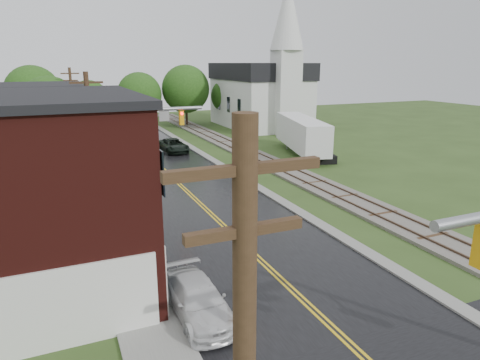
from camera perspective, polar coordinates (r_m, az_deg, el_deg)
main_road at (r=36.35m, az=-8.81°, el=0.10°), size 10.00×90.00×0.02m
curb_right at (r=42.53m, az=-3.49°, el=2.50°), size 0.80×70.00×0.12m
sidewalk_left at (r=30.63m, az=-17.67°, el=-3.39°), size 2.40×50.00×0.12m
yellow_house at (r=30.77m, az=-27.26°, el=1.89°), size 8.00×7.00×6.40m
darkred_building at (r=39.72m, az=-24.95°, el=3.40°), size 7.00×6.00×4.40m
church at (r=64.55m, az=3.10°, el=12.15°), size 10.40×18.40×20.00m
railroad at (r=44.23m, az=2.13°, el=3.16°), size 3.20×80.00×0.30m
traffic_signal_far at (r=31.77m, az=-13.88°, el=6.80°), size 7.34×0.43×7.20m
utility_pole_b at (r=26.52m, az=-19.08°, el=4.20°), size 1.80×0.28×9.00m
utility_pole_c at (r=48.29m, az=-21.31°, el=8.72°), size 1.80×0.28×9.00m
tree_left_e at (r=50.14m, az=-23.78°, el=8.78°), size 6.40×6.40×8.16m
suv_dark at (r=47.33m, az=-8.84°, el=4.55°), size 2.57×5.22×1.43m
pickup_white at (r=17.11m, az=-5.59°, el=-15.67°), size 1.98×4.71×1.36m
semi_trailer at (r=45.67m, az=8.26°, el=6.19°), size 5.79×12.45×3.85m
construction_barrel at (r=16.20m, az=0.66°, el=-18.13°), size 0.75×0.75×1.09m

